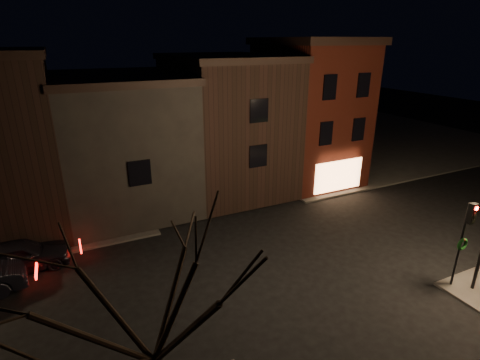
# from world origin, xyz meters

# --- Properties ---
(ground) EXTENTS (120.00, 120.00, 0.00)m
(ground) POSITION_xyz_m (0.00, 0.00, 0.00)
(ground) COLOR black
(ground) RESTS_ON ground
(sidewalk_far_right) EXTENTS (30.00, 30.00, 0.12)m
(sidewalk_far_right) POSITION_xyz_m (20.00, 20.00, 0.06)
(sidewalk_far_right) COLOR #2D2B28
(sidewalk_far_right) RESTS_ON ground
(corner_building) EXTENTS (6.50, 8.50, 10.50)m
(corner_building) POSITION_xyz_m (8.00, 9.47, 5.40)
(corner_building) COLOR #44140C
(corner_building) RESTS_ON ground
(row_building_a) EXTENTS (7.30, 10.30, 9.40)m
(row_building_a) POSITION_xyz_m (1.50, 10.50, 4.83)
(row_building_a) COLOR black
(row_building_a) RESTS_ON ground
(row_building_b) EXTENTS (7.80, 10.30, 8.40)m
(row_building_b) POSITION_xyz_m (-5.75, 10.50, 4.33)
(row_building_b) COLOR black
(row_building_b) RESTS_ON ground
(traffic_signal) EXTENTS (0.58, 0.38, 4.05)m
(traffic_signal) POSITION_xyz_m (5.60, -5.51, 2.81)
(traffic_signal) COLOR black
(traffic_signal) RESTS_ON sidewalk_near_right
(bare_tree_left) EXTENTS (5.60, 5.60, 7.50)m
(bare_tree_left) POSITION_xyz_m (-8.00, -7.00, 5.43)
(bare_tree_left) COLOR black
(bare_tree_left) RESTS_ON sidewalk_near_left
(parked_car_a) EXTENTS (4.56, 1.86, 1.55)m
(parked_car_a) POSITION_xyz_m (-11.95, 4.50, 0.77)
(parked_car_a) COLOR black
(parked_car_a) RESTS_ON ground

